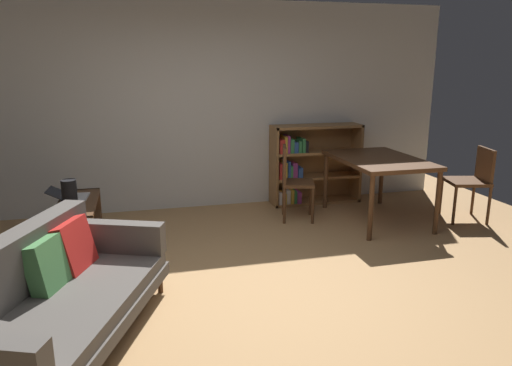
% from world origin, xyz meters
% --- Properties ---
extents(ground_plane, '(8.16, 8.16, 0.00)m').
position_xyz_m(ground_plane, '(0.00, 0.00, 0.00)').
color(ground_plane, tan).
extents(back_wall_panel, '(6.80, 0.10, 2.70)m').
position_xyz_m(back_wall_panel, '(0.00, 2.70, 1.35)').
color(back_wall_panel, silver).
rests_on(back_wall_panel, ground_plane).
extents(fabric_couch, '(1.51, 2.07, 0.78)m').
position_xyz_m(fabric_couch, '(-1.51, -0.40, 0.37)').
color(fabric_couch, '#56351E').
rests_on(fabric_couch, ground_plane).
extents(media_console, '(0.38, 1.09, 0.53)m').
position_xyz_m(media_console, '(-1.50, 1.36, 0.27)').
color(media_console, '#56351E').
rests_on(media_console, ground_plane).
extents(open_laptop, '(0.41, 0.33, 0.11)m').
position_xyz_m(open_laptop, '(-1.59, 1.53, 0.56)').
color(open_laptop, silver).
rests_on(open_laptop, media_console).
extents(desk_speaker, '(0.14, 0.14, 0.28)m').
position_xyz_m(desk_speaker, '(-1.54, 1.16, 0.67)').
color(desk_speaker, black).
rests_on(desk_speaker, media_console).
extents(dining_table, '(0.93, 1.38, 0.79)m').
position_xyz_m(dining_table, '(1.97, 1.53, 0.71)').
color(dining_table, '#56351E').
rests_on(dining_table, ground_plane).
extents(dining_chair_near, '(0.55, 0.55, 0.91)m').
position_xyz_m(dining_chair_near, '(3.11, 1.25, 0.53)').
color(dining_chair_near, '#56351E').
rests_on(dining_chair_near, ground_plane).
extents(dining_chair_far, '(0.47, 0.47, 0.93)m').
position_xyz_m(dining_chair_far, '(0.97, 1.81, 0.52)').
color(dining_chair_far, '#56351E').
rests_on(dining_chair_far, ground_plane).
extents(bookshelf, '(1.25, 0.36, 1.09)m').
position_xyz_m(bookshelf, '(1.42, 2.50, 0.54)').
color(bookshelf, olive).
rests_on(bookshelf, ground_plane).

